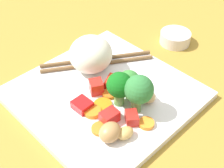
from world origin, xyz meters
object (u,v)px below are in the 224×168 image
(chopstick_pair, at_px, (97,61))
(carrot_slice_4, at_px, (100,129))
(rice_mound, at_px, (91,54))
(broccoli_floret_0, at_px, (139,91))
(sauce_cup, at_px, (175,38))
(square_plate, at_px, (105,94))

(chopstick_pair, bearing_deg, carrot_slice_4, 81.64)
(rice_mound, distance_m, broccoli_floret_0, 0.13)
(rice_mound, distance_m, sauce_cup, 0.20)
(rice_mound, bearing_deg, carrot_slice_4, 56.58)
(chopstick_pair, height_order, sauce_cup, sauce_cup)
(chopstick_pair, bearing_deg, square_plate, 89.06)
(broccoli_floret_0, bearing_deg, square_plate, -80.80)
(rice_mound, relative_size, carrot_slice_4, 2.96)
(square_plate, relative_size, broccoli_floret_0, 3.99)
(rice_mound, height_order, sauce_cup, rice_mound)
(chopstick_pair, relative_size, sauce_cup, 3.09)
(broccoli_floret_0, bearing_deg, carrot_slice_4, -6.60)
(rice_mound, xyz_separation_m, chopstick_pair, (-0.02, -0.01, -0.03))
(sauce_cup, bearing_deg, chopstick_pair, -13.19)
(square_plate, distance_m, chopstick_pair, 0.08)
(square_plate, distance_m, sauce_cup, 0.22)
(rice_mound, xyz_separation_m, broccoli_floret_0, (0.01, 0.13, 0.01))
(broccoli_floret_0, distance_m, carrot_slice_4, 0.08)
(carrot_slice_4, xyz_separation_m, chopstick_pair, (-0.10, -0.13, 0.00))
(broccoli_floret_0, bearing_deg, chopstick_pair, -102.06)
(broccoli_floret_0, distance_m, chopstick_pair, 0.15)
(square_plate, height_order, sauce_cup, sauce_cup)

